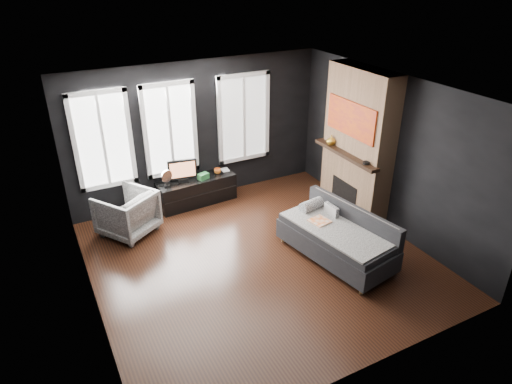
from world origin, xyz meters
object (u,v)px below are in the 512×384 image
media_console (197,191)px  mug (218,170)px  monitor (182,169)px  mantel_vase (331,140)px  book (221,166)px  sofa (336,236)px  armchair (127,211)px

media_console → mug: mug is taller
monitor → mantel_vase: mantel_vase is taller
mug → book: (0.12, 0.09, 0.03)m
sofa → book: bearing=93.6°
book → mug: bearing=-144.1°
armchair → media_console: size_ratio=0.57×
sofa → mantel_vase: mantel_vase is taller
media_console → mantel_vase: size_ratio=8.34×
armchair → mantel_vase: (3.70, -0.71, 0.89)m
armchair → media_console: 1.54m
book → sofa: bearing=-76.1°
media_console → monitor: size_ratio=2.73×
mug → sofa: bearing=-73.4°
armchair → monitor: bearing=168.8°
book → monitor: bearing=-173.1°
monitor → mug: bearing=9.2°
armchair → media_console: armchair is taller
sofa → monitor: (-1.54, 2.76, 0.36)m
media_console → mug: size_ratio=11.07×
armchair → mug: size_ratio=6.26×
armchair → mug: armchair is taller
armchair → monitor: (1.20, 0.49, 0.34)m
armchair → monitor: 1.34m
media_console → mantel_vase: mantel_vase is taller
sofa → mug: (-0.83, 2.78, 0.18)m
armchair → mantel_vase: 3.87m
monitor → media_console: bearing=6.1°
monitor → mantel_vase: bearing=-17.6°
sofa → monitor: bearing=108.9°
sofa → book: sofa is taller
media_console → mug: 0.57m
mug → mantel_vase: mantel_vase is taller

